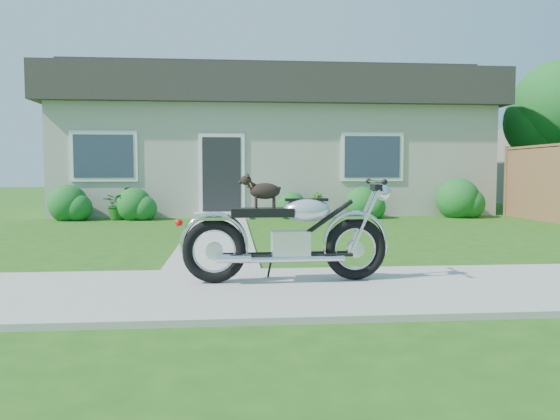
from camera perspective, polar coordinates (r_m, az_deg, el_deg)
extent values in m
plane|color=#235114|center=(5.64, 7.92, -8.29)|extent=(80.00, 80.00, 0.00)
cube|color=#9E9B93|center=(5.64, 7.92, -8.09)|extent=(24.00, 2.20, 0.04)
cube|color=#9E9B93|center=(10.44, -6.44, -2.53)|extent=(1.20, 8.00, 0.03)
cube|color=#AFA89E|center=(17.42, -0.99, 5.00)|extent=(12.00, 6.00, 3.00)
cube|color=#2D2B28|center=(17.57, -1.00, 11.53)|extent=(12.60, 6.60, 1.00)
cube|color=#2D2B28|center=(17.67, -1.00, 13.78)|extent=(12.60, 2.00, 0.60)
cube|color=black|center=(14.34, -6.11, 3.39)|extent=(1.00, 0.06, 2.10)
cube|color=#9E9B93|center=(14.04, -6.11, -0.59)|extent=(1.40, 0.70, 0.16)
cube|color=#2D3847|center=(14.71, -17.95, 5.38)|extent=(1.70, 0.05, 1.30)
cube|color=#2D3847|center=(14.83, 9.59, 5.50)|extent=(1.70, 0.05, 1.30)
cube|color=#8D5C3F|center=(16.24, 22.64, 2.82)|extent=(0.12, 0.12, 1.90)
cylinder|color=#3D2B1C|center=(18.59, 27.15, 3.69)|extent=(0.28, 0.28, 2.48)
sphere|color=#185D20|center=(13.98, 1.23, 0.39)|extent=(0.75, 0.75, 0.75)
sphere|color=#185D20|center=(15.11, 18.10, 1.06)|extent=(1.12, 1.12, 1.12)
sphere|color=#185D20|center=(14.10, -14.99, 0.51)|extent=(0.88, 0.88, 0.88)
sphere|color=#185D20|center=(14.46, -21.27, 0.59)|extent=(0.96, 0.96, 0.96)
sphere|color=#185D20|center=(14.30, 8.59, 0.67)|extent=(0.89, 0.89, 0.89)
imported|color=#175516|center=(14.23, -16.65, 0.66)|extent=(0.72, 0.81, 0.82)
imported|color=#34671C|center=(14.11, 3.77, 0.50)|extent=(0.44, 0.44, 0.68)
torus|color=black|center=(5.90, 7.88, -4.04)|extent=(0.67, 0.12, 0.67)
torus|color=black|center=(5.72, -6.88, -4.29)|extent=(0.67, 0.12, 0.67)
cube|color=silver|center=(5.76, 1.11, -3.70)|extent=(0.41, 0.25, 0.30)
ellipsoid|color=silver|center=(5.75, 2.79, -0.01)|extent=(0.52, 0.30, 0.26)
cube|color=black|center=(5.70, -1.88, -0.25)|extent=(0.66, 0.27, 0.09)
cube|color=silver|center=(5.87, 7.91, -0.75)|extent=(0.30, 0.15, 0.03)
cube|color=silver|center=(5.69, -6.91, -0.89)|extent=(0.30, 0.15, 0.03)
cylinder|color=silver|center=(5.90, 10.02, 2.95)|extent=(0.04, 0.60, 0.03)
sphere|color=silver|center=(5.93, 10.75, 1.78)|extent=(0.17, 0.17, 0.17)
cylinder|color=silver|center=(5.66, 1.28, -5.18)|extent=(1.10, 0.08, 0.06)
ellipsoid|color=black|center=(5.69, -1.58, 1.99)|extent=(0.32, 0.16, 0.17)
sphere|color=black|center=(5.67, -3.57, 3.12)|extent=(0.11, 0.11, 0.10)
cylinder|color=black|center=(5.72, -2.55, 0.88)|extent=(0.03, 0.03, 0.13)
cylinder|color=black|center=(5.65, -2.50, 0.83)|extent=(0.03, 0.03, 0.13)
cylinder|color=black|center=(5.74, -0.68, 0.89)|extent=(0.03, 0.03, 0.13)
cylinder|color=black|center=(5.66, -0.60, 0.85)|extent=(0.03, 0.03, 0.13)
torus|color=#C97C35|center=(5.68, -3.10, 2.65)|extent=(0.05, 0.09, 0.09)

